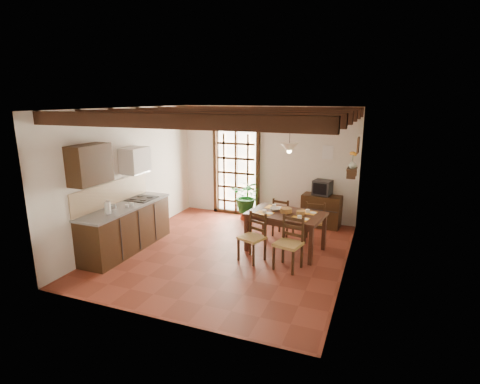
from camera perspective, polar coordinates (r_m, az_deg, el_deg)
The scene contains 25 objects.
ground_plane at distance 7.56m, azimuth -1.83°, elevation -9.11°, with size 5.00×5.00×0.00m, color maroon.
room_shell at distance 7.05m, azimuth -1.94°, elevation 4.59°, with size 4.52×5.02×2.81m.
ceiling_beams at distance 6.96m, azimuth -2.00°, elevation 11.71°, with size 4.50×4.34×0.20m.
french_door at distance 9.69m, azimuth -0.57°, elevation 3.38°, with size 1.26×0.11×2.32m.
kitchen_counter at distance 7.86m, azimuth -16.91°, elevation -5.12°, with size 0.64×2.25×1.38m.
upper_cabinet at distance 7.10m, azimuth -21.92°, elevation 3.92°, with size 0.35×0.80×0.70m, color black.
range_hood at distance 8.04m, azimuth -15.69°, elevation 4.67°, with size 0.38×0.60×0.54m.
counter_items at distance 7.79m, azimuth -16.75°, elevation -1.55°, with size 0.50×1.43×0.25m.
dining_table at distance 7.45m, azimuth 7.01°, elevation -3.92°, with size 1.57×1.13×0.79m.
chair_near_left at distance 7.10m, azimuth 1.88°, elevation -8.20°, with size 0.54×0.52×0.92m.
chair_near_right at distance 6.82m, azimuth 7.36°, elevation -9.19°, with size 0.52×0.51×0.95m.
chair_far_left at distance 8.37m, azimuth 6.57°, elevation -4.86°, with size 0.47×0.45×0.87m.
chair_far_right at distance 8.13m, azimuth 11.34°, elevation -5.53°, with size 0.45×0.43×0.92m.
table_setting at distance 7.40m, azimuth 7.05°, elevation -2.70°, with size 1.06×0.71×0.10m.
table_bowl at distance 7.56m, azimuth 5.37°, elevation -2.61°, with size 0.22×0.22×0.05m, color white.
sideboard at distance 9.09m, azimuth 12.27°, elevation -2.83°, with size 0.90×0.41×0.77m, color black.
crt_tv at distance 8.93m, azimuth 12.46°, elevation 0.68°, with size 0.46×0.44×0.34m.
fuse_box at distance 9.04m, azimuth 13.24°, elevation 5.91°, with size 0.25×0.03×0.32m, color white.
plant_pot at distance 9.50m, azimuth 1.09°, elevation -3.47°, with size 0.38×0.38×0.23m, color maroon.
potted_plant at distance 9.37m, azimuth 1.10°, elevation -0.79°, with size 1.94×1.66×2.16m, color #144C19.
wall_shelf at distance 8.14m, azimuth 16.70°, elevation 3.11°, with size 0.20×0.42×0.20m.
shelf_vase at distance 8.12m, azimuth 16.77°, elevation 4.08°, with size 0.15×0.15×0.15m, color #B2BFB2.
shelf_flowers at distance 8.09m, azimuth 16.87°, elevation 5.53°, with size 0.14×0.14×0.36m.
framed_picture at distance 8.06m, azimuth 17.56°, elevation 6.83°, with size 0.03×0.32×0.32m.
pendant_lamp at distance 7.25m, azimuth 7.54°, elevation 6.83°, with size 0.36×0.36×0.84m.
Camera 1 is at (2.74, -6.39, 2.98)m, focal length 28.00 mm.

